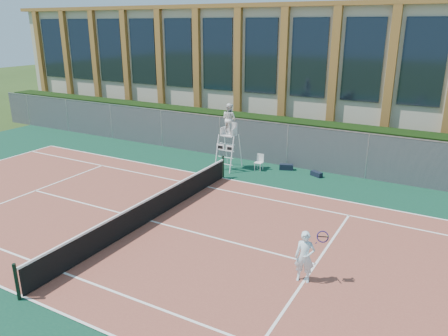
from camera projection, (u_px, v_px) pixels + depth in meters
The scene contains 12 objects.
ground at pixel (150, 222), 16.37m from camera, with size 120.00×120.00×0.00m, color #233814.
apron at pixel (166, 212), 17.20m from camera, with size 36.00×20.00×0.01m, color #0C3627.
tennis_court at pixel (150, 221), 16.37m from camera, with size 23.77×10.97×0.02m, color brown.
tennis_net at pixel (149, 208), 16.20m from camera, with size 0.10×11.30×1.10m.
fence at pixel (252, 141), 23.32m from camera, with size 40.00×0.06×2.20m, color #595E60, non-canonical shape.
hedge at pixel (262, 136), 24.32m from camera, with size 40.00×1.40×2.20m, color black.
building at pixel (311, 68), 29.95m from camera, with size 45.00×10.60×8.22m.
umpire_chair at pixel (229, 121), 21.65m from camera, with size 0.95×1.46×3.39m.
plastic_chair at pixel (260, 161), 22.02m from camera, with size 0.38×0.38×0.82m.
sports_bag_near at pixel (286, 167), 22.11m from camera, with size 0.69×0.28×0.30m, color black.
sports_bag_far at pixel (316, 174), 21.17m from camera, with size 0.59×0.26×0.24m, color black.
tennis_player at pixel (305, 257), 12.31m from camera, with size 0.91×0.65×1.57m.
Camera 1 is at (9.68, -11.68, 7.06)m, focal length 35.00 mm.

